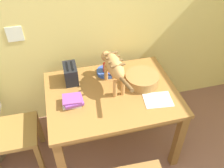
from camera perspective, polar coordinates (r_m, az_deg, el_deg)
wall_rear at (r=2.44m, az=-4.86°, el=16.34°), size 4.81×0.11×2.50m
dining_table at (r=2.29m, az=0.00°, el=-3.67°), size 1.17×0.88×0.75m
cat at (r=2.16m, az=0.36°, el=4.17°), size 0.16×0.65×0.32m
saucer_bowl at (r=2.43m, az=-1.20°, el=2.86°), size 0.20×0.20×0.03m
coffee_mug at (r=2.39m, az=-1.13°, el=3.94°), size 0.12×0.08×0.08m
magazine at (r=2.18m, az=10.55°, el=-3.62°), size 0.26×0.22×0.01m
book_stack at (r=2.12m, az=-9.09°, el=-3.90°), size 0.18×0.16×0.07m
wicker_basket at (r=2.30m, az=6.94°, el=1.11°), size 0.31×0.31×0.10m
toaster at (r=2.32m, az=-9.55°, el=2.39°), size 0.12×0.20×0.18m
wooden_chair_far at (r=2.48m, az=-22.81°, el=-10.14°), size 0.43×0.43×0.93m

